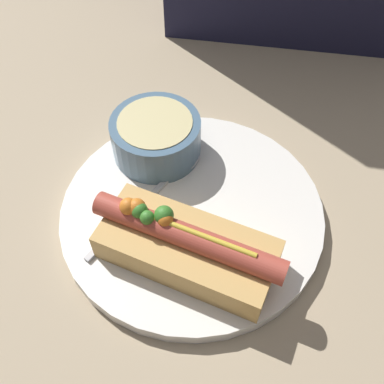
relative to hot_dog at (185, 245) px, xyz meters
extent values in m
plane|color=tan|center=(0.00, 0.06, -0.04)|extent=(4.00, 4.00, 0.00)
cylinder|color=white|center=(0.00, 0.06, -0.03)|extent=(0.27, 0.27, 0.02)
cube|color=tan|center=(0.00, 0.00, -0.01)|extent=(0.18, 0.11, 0.03)
cylinder|color=#B24738|center=(0.00, 0.00, 0.02)|extent=(0.18, 0.07, 0.02)
sphere|color=orange|center=(-0.02, 0.01, 0.03)|extent=(0.01, 0.01, 0.01)
sphere|color=#387A28|center=(-0.04, 0.01, 0.03)|extent=(0.02, 0.02, 0.02)
sphere|color=orange|center=(-0.05, 0.02, 0.03)|extent=(0.02, 0.02, 0.02)
sphere|color=orange|center=(-0.05, 0.01, 0.03)|extent=(0.02, 0.02, 0.02)
sphere|color=#387A28|center=(-0.02, 0.01, 0.03)|extent=(0.02, 0.02, 0.02)
sphere|color=#387A28|center=(-0.04, 0.01, 0.03)|extent=(0.01, 0.01, 0.01)
cylinder|color=gold|center=(0.00, 0.00, 0.03)|extent=(0.13, 0.04, 0.01)
cylinder|color=slate|center=(-0.06, 0.13, 0.00)|extent=(0.10, 0.10, 0.05)
cylinder|color=#D1C184|center=(-0.06, 0.13, 0.02)|extent=(0.08, 0.08, 0.01)
cube|color=#B7B7BC|center=(-0.06, 0.04, -0.02)|extent=(0.07, 0.12, 0.00)
ellipsoid|color=#B7B7BC|center=(-0.02, 0.12, -0.02)|extent=(0.04, 0.05, 0.01)
camera|label=1|loc=(0.04, -0.21, 0.36)|focal=42.00mm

